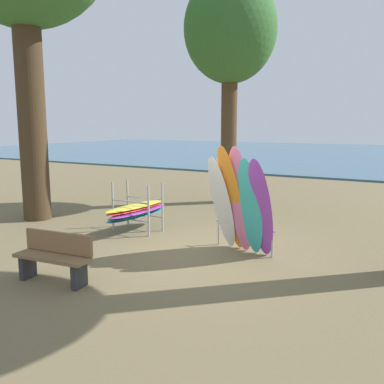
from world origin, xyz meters
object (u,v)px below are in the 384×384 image
(tree_mid_behind, at_px, (230,33))
(park_bench, at_px, (54,256))
(board_storage_rack, at_px, (137,210))
(leaning_board_pile, at_px, (240,204))

(tree_mid_behind, bearing_deg, park_bench, -86.24)
(board_storage_rack, distance_m, park_bench, 3.63)
(tree_mid_behind, bearing_deg, board_storage_rack, -94.02)
(leaning_board_pile, bearing_deg, board_storage_rack, 170.74)
(tree_mid_behind, relative_size, park_bench, 5.25)
(leaning_board_pile, height_order, park_bench, leaning_board_pile)
(leaning_board_pile, bearing_deg, tree_mid_behind, 116.94)
(board_storage_rack, relative_size, park_bench, 1.49)
(tree_mid_behind, xyz_separation_m, board_storage_rack, (-0.34, -4.79, -5.10))
(tree_mid_behind, distance_m, board_storage_rack, 7.01)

